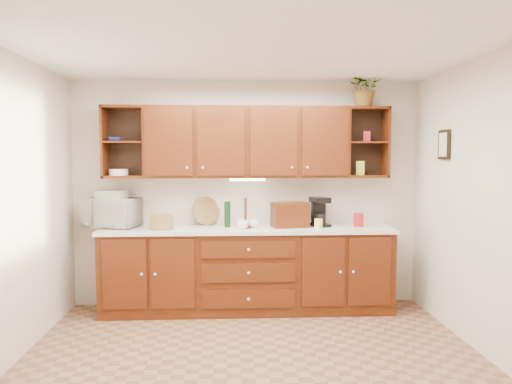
{
  "coord_description": "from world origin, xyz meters",
  "views": [
    {
      "loc": [
        -0.19,
        -4.07,
        1.72
      ],
      "look_at": [
        0.08,
        1.15,
        1.36
      ],
      "focal_mm": 35.0,
      "sensor_mm": 36.0,
      "label": 1
    }
  ],
  "objects": [
    {
      "name": "woven_tray",
      "position": [
        -0.47,
        1.69,
        0.95
      ],
      "size": [
        0.34,
        0.22,
        0.33
      ],
      "primitive_type": "cylinder",
      "rotation": [
        1.36,
        0.0,
        0.42
      ],
      "color": "olive",
      "rests_on": "countertop"
    },
    {
      "name": "microwave",
      "position": [
        -1.52,
        1.56,
        1.1
      ],
      "size": [
        0.66,
        0.51,
        0.32
      ],
      "primitive_type": "imported",
      "rotation": [
        0.0,
        0.0,
        -0.22
      ],
      "color": "beige",
      "rests_on": "countertop"
    },
    {
      "name": "potted_plant",
      "position": [
        1.33,
        1.53,
        2.5
      ],
      "size": [
        0.4,
        0.36,
        0.42
      ],
      "primitive_type": "imported",
      "rotation": [
        0.0,
        0.0,
        -0.08
      ],
      "color": "#999999",
      "rests_on": "upper_cabinets"
    },
    {
      "name": "right_wall",
      "position": [
        2.0,
        0.0,
        1.3
      ],
      "size": [
        0.0,
        3.5,
        3.5
      ],
      "primitive_type": "plane",
      "rotation": [
        1.57,
        0.0,
        -1.57
      ],
      "color": "beige",
      "rests_on": "floor"
    },
    {
      "name": "countertop",
      "position": [
        0.0,
        1.44,
        0.92
      ],
      "size": [
        3.24,
        0.64,
        0.04
      ],
      "primitive_type": "cube",
      "color": "silver",
      "rests_on": "base_cabinets"
    },
    {
      "name": "wicker_basket",
      "position": [
        -0.94,
        1.35,
        1.02
      ],
      "size": [
        0.34,
        0.34,
        0.16
      ],
      "primitive_type": "cylinder",
      "rotation": [
        0.0,
        0.0,
        0.42
      ],
      "color": "olive",
      "rests_on": "countertop"
    },
    {
      "name": "ceiling",
      "position": [
        0.0,
        0.0,
        2.6
      ],
      "size": [
        4.0,
        4.0,
        0.0
      ],
      "primitive_type": "plane",
      "rotation": [
        3.14,
        0.0,
        0.0
      ],
      "color": "white",
      "rests_on": "back_wall"
    },
    {
      "name": "plate_stack",
      "position": [
        -1.44,
        1.57,
        1.56
      ],
      "size": [
        0.27,
        0.27,
        0.07
      ],
      "primitive_type": "cylinder",
      "rotation": [
        0.0,
        0.0,
        -0.37
      ],
      "color": "white",
      "rests_on": "upper_cabinets"
    },
    {
      "name": "pantry_box_red",
      "position": [
        1.37,
        1.58,
        1.96
      ],
      "size": [
        0.1,
        0.09,
        0.12
      ],
      "primitive_type": "cube",
      "rotation": [
        0.0,
        0.0,
        -0.33
      ],
      "color": "#AA1821",
      "rests_on": "upper_cabinets"
    },
    {
      "name": "undercabinet_light",
      "position": [
        0.0,
        1.53,
        1.47
      ],
      "size": [
        0.4,
        0.05,
        0.02
      ],
      "primitive_type": "cube",
      "color": "white",
      "rests_on": "upper_cabinets"
    },
    {
      "name": "framed_picture",
      "position": [
        1.98,
        0.9,
        1.85
      ],
      "size": [
        0.03,
        0.24,
        0.3
      ],
      "primitive_type": "cube",
      "color": "black",
      "rests_on": "right_wall"
    },
    {
      "name": "upper_cabinets",
      "position": [
        0.01,
        1.59,
        1.89
      ],
      "size": [
        3.2,
        0.33,
        0.8
      ],
      "color": "#381206",
      "rests_on": "back_wall"
    },
    {
      "name": "base_cabinets",
      "position": [
        0.0,
        1.45,
        0.45
      ],
      "size": [
        3.2,
        0.6,
        0.9
      ],
      "primitive_type": "cube",
      "color": "#381206",
      "rests_on": "floor"
    },
    {
      "name": "canister_red",
      "position": [
        1.26,
        1.47,
        1.02
      ],
      "size": [
        0.14,
        0.14,
        0.15
      ],
      "primitive_type": "cylinder",
      "rotation": [
        0.0,
        0.0,
        -0.35
      ],
      "color": "#AA1821",
      "rests_on": "countertop"
    },
    {
      "name": "left_wall",
      "position": [
        -2.0,
        0.0,
        1.3
      ],
      "size": [
        0.0,
        3.5,
        3.5
      ],
      "primitive_type": "plane",
      "rotation": [
        1.57,
        0.0,
        1.57
      ],
      "color": "beige",
      "rests_on": "floor"
    },
    {
      "name": "canister_white",
      "position": [
        0.33,
        1.56,
        1.04
      ],
      "size": [
        0.08,
        0.08,
        0.2
      ],
      "primitive_type": "cylinder",
      "rotation": [
        0.0,
        0.0,
        0.05
      ],
      "color": "white",
      "rests_on": "countertop"
    },
    {
      "name": "coffee_maker",
      "position": [
        0.82,
        1.52,
        1.1
      ],
      "size": [
        0.23,
        0.27,
        0.33
      ],
      "rotation": [
        0.0,
        0.0,
        0.23
      ],
      "color": "black",
      "rests_on": "countertop"
    },
    {
      "name": "canister_yellow",
      "position": [
        0.78,
        1.36,
        0.99
      ],
      "size": [
        0.1,
        0.1,
        0.1
      ],
      "primitive_type": "cylinder",
      "rotation": [
        0.0,
        0.0,
        0.08
      ],
      "color": "yellow",
      "rests_on": "countertop"
    },
    {
      "name": "bread_box",
      "position": [
        0.48,
        1.46,
        1.08
      ],
      "size": [
        0.43,
        0.31,
        0.28
      ],
      "primitive_type": "cube",
      "rotation": [
        0.0,
        0.0,
        0.17
      ],
      "color": "#381206",
      "rests_on": "countertop"
    },
    {
      "name": "bowl_stack",
      "position": [
        -1.47,
        1.55,
        1.92
      ],
      "size": [
        0.18,
        0.18,
        0.04
      ],
      "primitive_type": "imported",
      "rotation": [
        0.0,
        0.0,
        -0.06
      ],
      "color": "navy",
      "rests_on": "upper_cabinets"
    },
    {
      "name": "towel_stack",
      "position": [
        -1.52,
        1.56,
        1.31
      ],
      "size": [
        0.36,
        0.3,
        0.09
      ],
      "primitive_type": "cube",
      "rotation": [
        0.0,
        0.0,
        -0.32
      ],
      "color": "#C8BD5E",
      "rests_on": "microwave"
    },
    {
      "name": "back_wall",
      "position": [
        0.0,
        1.75,
        1.3
      ],
      "size": [
        4.0,
        0.0,
        4.0
      ],
      "primitive_type": "plane",
      "rotation": [
        1.57,
        0.0,
        0.0
      ],
      "color": "beige",
      "rests_on": "floor"
    },
    {
      "name": "pantry_box_yellow",
      "position": [
        1.3,
        1.56,
        1.6
      ],
      "size": [
        0.11,
        0.1,
        0.16
      ],
      "primitive_type": "cube",
      "rotation": [
        0.0,
        0.0,
        -0.38
      ],
      "color": "yellow",
      "rests_on": "upper_cabinets"
    },
    {
      "name": "wine_bottle",
      "position": [
        -0.22,
        1.51,
        1.08
      ],
      "size": [
        0.09,
        0.09,
        0.29
      ],
      "primitive_type": "cylinder",
      "rotation": [
        0.0,
        0.0,
        0.36
      ],
      "color": "black",
      "rests_on": "countertop"
    },
    {
      "name": "floor",
      "position": [
        0.0,
        0.0,
        0.0
      ],
      "size": [
        4.0,
        4.0,
        0.0
      ],
      "primitive_type": "plane",
      "color": "#8D5E41",
      "rests_on": "ground"
    },
    {
      "name": "mug_tree",
      "position": [
        -0.02,
        1.42,
        0.99
      ],
      "size": [
        0.28,
        0.29,
        0.33
      ],
      "rotation": [
        0.0,
        0.0,
        0.14
      ],
      "color": "#381206",
      "rests_on": "countertop"
    }
  ]
}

